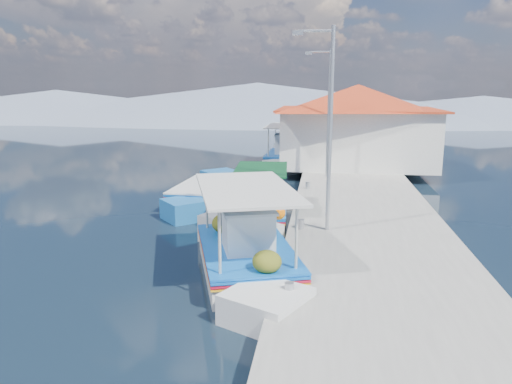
# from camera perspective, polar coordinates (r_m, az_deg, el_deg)

# --- Properties ---
(ground) EXTENTS (160.00, 160.00, 0.00)m
(ground) POSITION_cam_1_polar(r_m,az_deg,el_deg) (14.15, -10.88, -7.85)
(ground) COLOR black
(ground) RESTS_ON ground
(quay) EXTENTS (5.00, 44.00, 0.50)m
(quay) POSITION_cam_1_polar(r_m,az_deg,el_deg) (19.15, 12.15, -1.76)
(quay) COLOR #A19F97
(quay) RESTS_ON ground
(bollards) EXTENTS (0.20, 17.20, 0.30)m
(bollards) POSITION_cam_1_polar(r_m,az_deg,el_deg) (18.28, 5.80, -0.92)
(bollards) COLOR #A5A8AD
(bollards) RESTS_ON quay
(main_caique) EXTENTS (3.81, 7.40, 2.56)m
(main_caique) POSITION_cam_1_polar(r_m,az_deg,el_deg) (12.94, -1.00, -7.25)
(main_caique) COLOR silver
(main_caique) RESTS_ON ground
(caique_green_canopy) EXTENTS (2.04, 5.92, 2.22)m
(caique_green_canopy) POSITION_cam_1_polar(r_m,az_deg,el_deg) (17.44, 0.64, -2.60)
(caique_green_canopy) COLOR silver
(caique_green_canopy) RESTS_ON ground
(caique_blue_hull) EXTENTS (2.33, 6.99, 1.25)m
(caique_blue_hull) POSITION_cam_1_polar(r_m,az_deg,el_deg) (20.44, -5.97, -0.41)
(caique_blue_hull) COLOR #1C63A8
(caique_blue_hull) RESTS_ON ground
(caique_far) EXTENTS (2.42, 7.84, 2.74)m
(caique_far) POSITION_cam_1_polar(r_m,az_deg,el_deg) (30.15, 3.59, 4.10)
(caique_far) COLOR silver
(caique_far) RESTS_ON ground
(harbor_building) EXTENTS (10.49, 10.49, 4.40)m
(harbor_building) POSITION_cam_1_polar(r_m,az_deg,el_deg) (27.67, 11.74, 7.85)
(harbor_building) COLOR white
(harbor_building) RESTS_ON quay
(lamp_post_near) EXTENTS (1.21, 0.14, 6.00)m
(lamp_post_near) POSITION_cam_1_polar(r_m,az_deg,el_deg) (14.57, 8.36, 8.37)
(lamp_post_near) COLOR #A5A8AD
(lamp_post_near) RESTS_ON quay
(lamp_post_far) EXTENTS (1.21, 0.14, 6.00)m
(lamp_post_far) POSITION_cam_1_polar(r_m,az_deg,el_deg) (23.56, 8.29, 9.85)
(lamp_post_far) COLOR #A5A8AD
(lamp_post_far) RESTS_ON quay
(mountain_ridge) EXTENTS (171.40, 96.00, 5.50)m
(mountain_ridge) POSITION_cam_1_polar(r_m,az_deg,el_deg) (68.63, 9.89, 9.87)
(mountain_ridge) COLOR slate
(mountain_ridge) RESTS_ON ground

